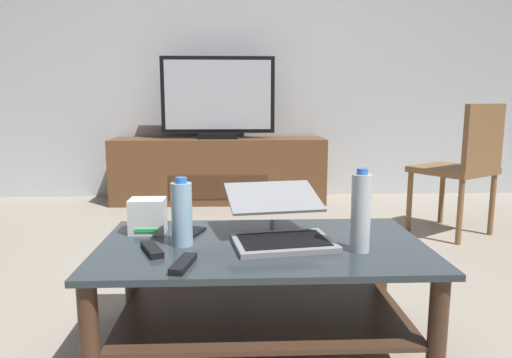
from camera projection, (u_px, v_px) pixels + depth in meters
The scene contains 13 objects.
ground_plane at pixel (258, 308), 2.06m from camera, with size 7.68×7.68×0.00m, color #9E9384.
back_wall at pixel (245, 47), 4.35m from camera, with size 6.40×0.12×2.80m, color silver.
coffee_table at pixel (261, 276), 1.70m from camera, with size 1.16×0.67×0.40m.
media_cabinet at pixel (219, 170), 4.21m from camera, with size 1.88×0.46×0.57m.
television at pixel (218, 99), 4.08m from camera, with size 0.99×0.20×0.71m.
dining_chair at pixel (464, 163), 3.09m from camera, with size 0.61×0.61×0.89m.
laptop at pixel (279, 223), 1.71m from camera, with size 0.41×0.46×0.18m.
router_box at pixel (148, 216), 1.80m from camera, with size 0.14×0.11×0.13m.
water_bottle_near at pixel (182, 213), 1.64m from camera, with size 0.07×0.07×0.24m.
water_bottle_far at pixel (361, 212), 1.57m from camera, with size 0.07×0.07×0.28m.
cell_phone at pixel (191, 232), 1.80m from camera, with size 0.07×0.14×0.01m, color black.
tv_remote at pixel (152, 249), 1.58m from camera, with size 0.04×0.16×0.02m, color black.
soundbar_remote at pixel (183, 264), 1.44m from camera, with size 0.04×0.16×0.02m, color black.
Camera 1 is at (-0.09, -1.94, 0.91)m, focal length 32.80 mm.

